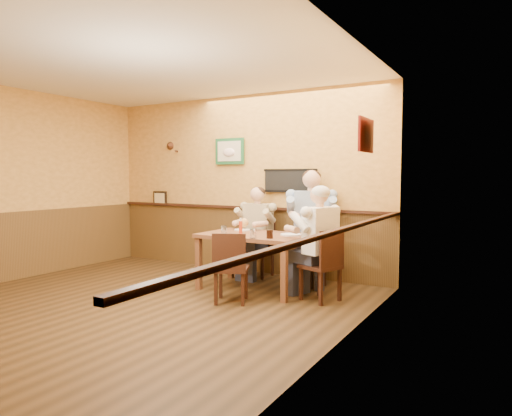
# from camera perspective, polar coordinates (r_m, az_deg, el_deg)

# --- Properties ---
(room) EXTENTS (5.02, 5.03, 2.81)m
(room) POSITION_cam_1_polar(r_m,az_deg,el_deg) (5.41, -13.86, 5.67)
(room) COLOR #301F0E
(room) RESTS_ON ground
(dining_table) EXTENTS (1.40, 0.90, 0.75)m
(dining_table) POSITION_cam_1_polar(r_m,az_deg,el_deg) (6.11, -0.17, -4.09)
(dining_table) COLOR brown
(dining_table) RESTS_ON ground
(chair_back_left) EXTENTS (0.40, 0.40, 0.85)m
(chair_back_left) POSITION_cam_1_polar(r_m,az_deg,el_deg) (6.91, 0.27, -5.08)
(chair_back_left) COLOR #391D12
(chair_back_left) RESTS_ON ground
(chair_back_right) EXTENTS (0.61, 0.61, 1.01)m
(chair_back_right) POSITION_cam_1_polar(r_m,az_deg,el_deg) (6.57, 6.90, -4.90)
(chair_back_right) COLOR #391D12
(chair_back_right) RESTS_ON ground
(chair_right_end) EXTENTS (0.53, 0.53, 0.88)m
(chair_right_end) POSITION_cam_1_polar(r_m,az_deg,el_deg) (5.65, 8.05, -7.03)
(chair_right_end) COLOR #391D12
(chair_right_end) RESTS_ON ground
(chair_near_side) EXTENTS (0.52, 0.52, 0.85)m
(chair_near_side) POSITION_cam_1_polar(r_m,az_deg,el_deg) (5.53, -3.10, -7.38)
(chair_near_side) COLOR #391D12
(chair_near_side) RESTS_ON ground
(diner_tan_shirt) EXTENTS (0.57, 0.57, 1.22)m
(diner_tan_shirt) POSITION_cam_1_polar(r_m,az_deg,el_deg) (6.89, 0.27, -3.58)
(diner_tan_shirt) COLOR tan
(diner_tan_shirt) RESTS_ON ground
(diner_blue_polo) EXTENTS (0.88, 0.88, 1.44)m
(diner_blue_polo) POSITION_cam_1_polar(r_m,az_deg,el_deg) (6.54, 6.92, -3.02)
(diner_blue_polo) COLOR #86A0C9
(diner_blue_polo) RESTS_ON ground
(diner_white_elder) EXTENTS (0.75, 0.75, 1.26)m
(diner_white_elder) POSITION_cam_1_polar(r_m,az_deg,el_deg) (5.62, 8.07, -5.13)
(diner_white_elder) COLOR white
(diner_white_elder) RESTS_ON ground
(water_glass_left) EXTENTS (0.09, 0.09, 0.11)m
(water_glass_left) POSITION_cam_1_polar(r_m,az_deg,el_deg) (6.05, -4.05, -2.77)
(water_glass_left) COLOR white
(water_glass_left) RESTS_ON dining_table
(water_glass_mid) EXTENTS (0.09, 0.09, 0.12)m
(water_glass_mid) POSITION_cam_1_polar(r_m,az_deg,el_deg) (5.66, -0.36, -3.18)
(water_glass_mid) COLOR white
(water_glass_mid) RESTS_ON dining_table
(cola_tumbler) EXTENTS (0.09, 0.09, 0.11)m
(cola_tumbler) POSITION_cam_1_polar(r_m,az_deg,el_deg) (5.64, 1.73, -3.29)
(cola_tumbler) COLOR black
(cola_tumbler) RESTS_ON dining_table
(hot_sauce_bottle) EXTENTS (0.05, 0.05, 0.19)m
(hot_sauce_bottle) POSITION_cam_1_polar(r_m,az_deg,el_deg) (6.10, -1.93, -2.34)
(hot_sauce_bottle) COLOR #BD3714
(hot_sauce_bottle) RESTS_ON dining_table
(salt_shaker) EXTENTS (0.05, 0.05, 0.10)m
(salt_shaker) POSITION_cam_1_polar(r_m,az_deg,el_deg) (6.18, -1.94, -2.68)
(salt_shaker) COLOR white
(salt_shaker) RESTS_ON dining_table
(pepper_shaker) EXTENTS (0.04, 0.04, 0.08)m
(pepper_shaker) POSITION_cam_1_polar(r_m,az_deg,el_deg) (6.05, -0.30, -2.92)
(pepper_shaker) COLOR black
(pepper_shaker) RESTS_ON dining_table
(plate_far_left) EXTENTS (0.26, 0.26, 0.02)m
(plate_far_left) POSITION_cam_1_polar(r_m,az_deg,el_deg) (6.49, -1.72, -2.73)
(plate_far_left) COLOR white
(plate_far_left) RESTS_ON dining_table
(plate_far_right) EXTENTS (0.32, 0.32, 0.02)m
(plate_far_right) POSITION_cam_1_polar(r_m,az_deg,el_deg) (5.97, 4.37, -3.32)
(plate_far_right) COLOR white
(plate_far_right) RESTS_ON dining_table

